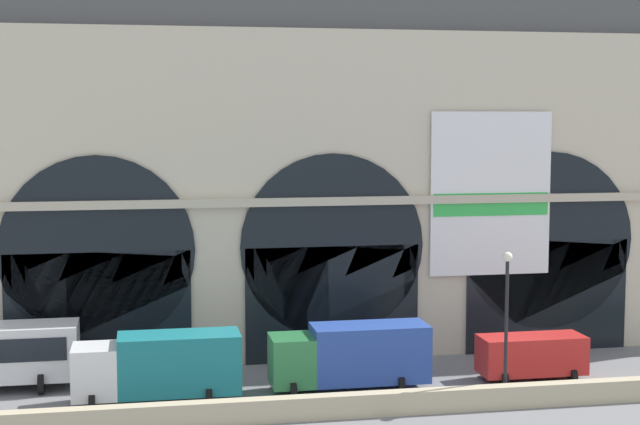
{
  "coord_description": "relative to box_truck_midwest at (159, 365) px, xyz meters",
  "views": [
    {
      "loc": [
        -9.75,
        -43.83,
        12.94
      ],
      "look_at": [
        -0.67,
        5.0,
        7.93
      ],
      "focal_mm": 53.62,
      "sensor_mm": 36.0,
      "label": 1
    }
  ],
  "objects": [
    {
      "name": "station_building",
      "position": [
        9.2,
        8.86,
        8.85
      ],
      "size": [
        50.7,
        6.33,
        21.62
      ],
      "color": "beige",
      "rests_on": "ground"
    },
    {
      "name": "quay_parapet_wall",
      "position": [
        9.17,
        -3.69,
        -1.19
      ],
      "size": [
        90.0,
        0.7,
        1.02
      ],
      "primitive_type": "cube",
      "color": "#BCAD8C",
      "rests_on": "ground"
    },
    {
      "name": "street_lamp_quayside",
      "position": [
        15.42,
        -2.89,
        2.71
      ],
      "size": [
        0.44,
        0.44,
        6.9
      ],
      "color": "black",
      "rests_on": "ground"
    },
    {
      "name": "ground_plane",
      "position": [
        9.17,
        0.89,
        -1.7
      ],
      "size": [
        200.0,
        200.0,
        0.0
      ],
      "primitive_type": "plane",
      "color": "slate"
    },
    {
      "name": "van_mideast",
      "position": [
        18.09,
        0.43,
        -0.45
      ],
      "size": [
        5.2,
        2.48,
        2.2
      ],
      "color": "red",
      "rests_on": "ground"
    },
    {
      "name": "box_truck_center",
      "position": [
        8.97,
        0.29,
        0.0
      ],
      "size": [
        7.5,
        2.91,
        3.12
      ],
      "color": "#2D7A42",
      "rests_on": "ground"
    },
    {
      "name": "box_truck_midwest",
      "position": [
        0.0,
        0.0,
        0.0
      ],
      "size": [
        7.5,
        2.91,
        3.12
      ],
      "color": "white",
      "rests_on": "ground"
    }
  ]
}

